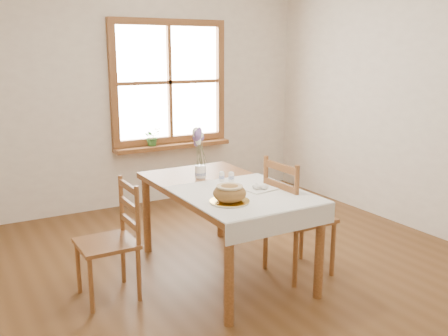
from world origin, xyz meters
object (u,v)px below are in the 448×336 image
at_px(flower_vase, 200,172).
at_px(dining_table, 224,196).
at_px(chair_right, 300,216).
at_px(chair_left, 106,242).
at_px(bread_plate, 230,202).

bearing_deg(flower_vase, dining_table, -80.86).
relative_size(dining_table, chair_right, 1.62).
distance_m(chair_left, flower_vase, 1.02).
distance_m(chair_left, chair_right, 1.56).
xyz_separation_m(dining_table, flower_vase, (-0.05, 0.32, 0.14)).
distance_m(chair_right, bread_plate, 0.80).
relative_size(chair_left, flower_vase, 8.38).
height_order(dining_table, chair_left, chair_left).
distance_m(dining_table, flower_vase, 0.35).
bearing_deg(flower_vase, bread_plate, -101.74).
bearing_deg(chair_left, chair_right, 76.01).
bearing_deg(dining_table, bread_plate, -115.37).
distance_m(dining_table, chair_left, 1.00).
bearing_deg(bread_plate, dining_table, 64.63).
xyz_separation_m(chair_right, flower_vase, (-0.59, 0.63, 0.31)).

